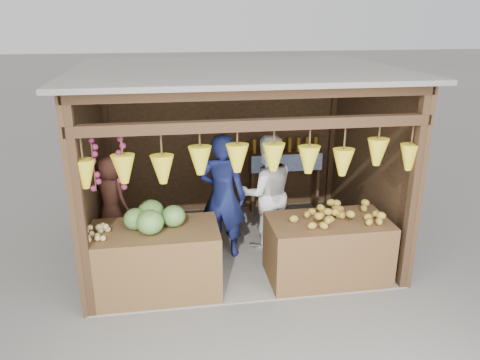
% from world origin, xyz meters
% --- Properties ---
extents(ground, '(80.00, 80.00, 0.00)m').
position_xyz_m(ground, '(0.00, 0.00, 0.00)').
color(ground, '#514F49').
rests_on(ground, ground).
extents(stall_structure, '(4.30, 3.30, 2.66)m').
position_xyz_m(stall_structure, '(-0.03, -0.04, 1.67)').
color(stall_structure, slate).
rests_on(stall_structure, ground).
extents(back_shelf, '(1.25, 0.32, 1.32)m').
position_xyz_m(back_shelf, '(1.05, 1.28, 0.87)').
color(back_shelf, '#382314').
rests_on(back_shelf, ground).
extents(counter_left, '(1.56, 0.85, 0.87)m').
position_xyz_m(counter_left, '(-1.18, -1.06, 0.44)').
color(counter_left, '#4B3519').
rests_on(counter_left, ground).
extents(counter_right, '(1.54, 0.85, 0.84)m').
position_xyz_m(counter_right, '(1.03, -1.07, 0.42)').
color(counter_right, '#4C3219').
rests_on(counter_right, ground).
extents(stool, '(0.36, 0.36, 0.34)m').
position_xyz_m(stool, '(-1.78, -0.02, 0.17)').
color(stool, black).
rests_on(stool, ground).
extents(man_standing, '(0.77, 0.64, 1.82)m').
position_xyz_m(man_standing, '(-0.23, -0.21, 0.91)').
color(man_standing, '#141B4B').
rests_on(man_standing, ground).
extents(woman_standing, '(0.88, 0.71, 1.73)m').
position_xyz_m(woman_standing, '(0.43, -0.06, 0.87)').
color(woman_standing, white).
rests_on(woman_standing, ground).
extents(vendor_seated, '(0.68, 0.67, 1.18)m').
position_xyz_m(vendor_seated, '(-1.78, -0.02, 0.93)').
color(vendor_seated, brown).
rests_on(vendor_seated, stool).
extents(melon_pile, '(1.00, 0.50, 0.32)m').
position_xyz_m(melon_pile, '(-1.17, -1.02, 1.03)').
color(melon_pile, '#204C14').
rests_on(melon_pile, counter_left).
extents(tanfruit_pile, '(0.34, 0.40, 0.13)m').
position_xyz_m(tanfruit_pile, '(-1.84, -1.16, 0.94)').
color(tanfruit_pile, '#AC854F').
rests_on(tanfruit_pile, counter_left).
extents(mango_pile, '(1.40, 0.64, 0.22)m').
position_xyz_m(mango_pile, '(1.08, -1.05, 0.95)').
color(mango_pile, '#A95216').
rests_on(mango_pile, counter_right).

